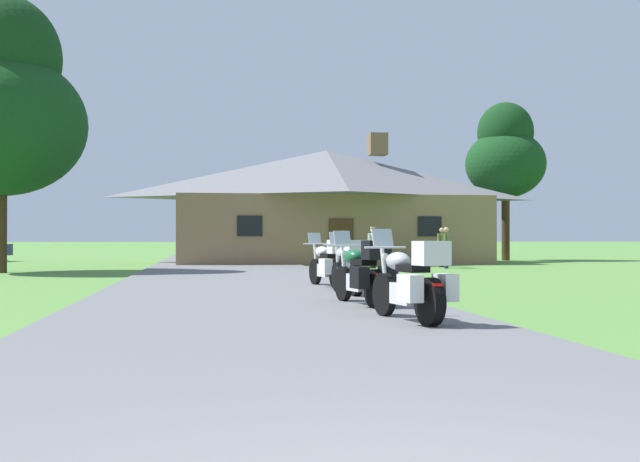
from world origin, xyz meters
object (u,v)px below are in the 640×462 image
motorcycle_silver_nearest_to_camera (413,283)px  tree_left_near (1,104)px  motorcycle_white_farthest_in_row (329,264)px  bystander_olive_shirt_near_lodge (442,245)px  tree_right_of_lodge (505,155)px  bystander_white_shirt_beside_signpost (373,245)px  motorcycle_green_second_in_row (364,273)px  bystander_olive_shirt_by_tree (446,245)px  motorcycle_silver_third_in_row (348,267)px

motorcycle_silver_nearest_to_camera → tree_left_near: tree_left_near is taller
motorcycle_white_farthest_in_row → bystander_olive_shirt_near_lodge: (6.89, 13.39, 0.32)m
motorcycle_silver_nearest_to_camera → tree_right_of_lodge: (13.39, 30.50, 5.19)m
bystander_olive_shirt_near_lodge → bystander_white_shirt_beside_signpost: 3.26m
bystander_olive_shirt_near_lodge → tree_left_near: size_ratio=0.17×
motorcycle_silver_nearest_to_camera → bystander_olive_shirt_near_lodge: 22.50m
bystander_white_shirt_beside_signpost → motorcycle_green_second_in_row: bearing=41.0°
motorcycle_green_second_in_row → bystander_olive_shirt_by_tree: 18.48m
motorcycle_silver_third_in_row → bystander_olive_shirt_near_lodge: size_ratio=1.25×
bystander_olive_shirt_near_lodge → motorcycle_green_second_in_row: bearing=-149.5°
motorcycle_white_farthest_in_row → bystander_olive_shirt_by_tree: bystander_olive_shirt_by_tree is taller
bystander_white_shirt_beside_signpost → motorcycle_silver_third_in_row: bearing=39.6°
motorcycle_white_farthest_in_row → tree_right_of_lodge: size_ratio=0.24×
motorcycle_silver_nearest_to_camera → motorcycle_silver_third_in_row: bearing=77.5°
motorcycle_green_second_in_row → motorcycle_silver_third_in_row: size_ratio=0.99×
motorcycle_silver_nearest_to_camera → bystander_white_shirt_beside_signpost: bystander_white_shirt_beside_signpost is taller
motorcycle_green_second_in_row → bystander_olive_shirt_near_lodge: (7.10, 18.57, 0.32)m
motorcycle_silver_nearest_to_camera → tree_left_near: bearing=107.1°
motorcycle_white_farthest_in_row → motorcycle_green_second_in_row: bearing=-104.7°
bystander_white_shirt_beside_signpost → bystander_olive_shirt_near_lodge: bearing=158.4°
motorcycle_white_farthest_in_row → bystander_white_shirt_beside_signpost: 13.10m
motorcycle_silver_third_in_row → bystander_olive_shirt_by_tree: bystander_olive_shirt_by_tree is taller
motorcycle_green_second_in_row → bystander_white_shirt_beside_signpost: bearing=65.8°
motorcycle_white_farthest_in_row → bystander_olive_shirt_by_tree: 13.70m
bystander_olive_shirt_near_lodge → tree_right_of_lodge: 12.16m
tree_right_of_lodge → bystander_olive_shirt_near_lodge: bearing=-125.2°
motorcycle_silver_nearest_to_camera → motorcycle_silver_third_in_row: same height
tree_left_near → motorcycle_white_farthest_in_row: bearing=-45.7°
motorcycle_silver_third_in_row → motorcycle_white_farthest_in_row: bearing=84.7°
bystander_white_shirt_beside_signpost → tree_left_near: (-13.86, -2.17, 5.00)m
tree_right_of_lodge → bystander_olive_shirt_by_tree: bearing=-122.4°
motorcycle_white_farthest_in_row → tree_left_near: (-10.12, 10.38, 5.34)m
motorcycle_green_second_in_row → motorcycle_white_farthest_in_row: 5.19m
motorcycle_green_second_in_row → bystander_olive_shirt_by_tree: bearing=56.6°
motorcycle_green_second_in_row → tree_left_near: tree_left_near is taller
motorcycle_green_second_in_row → tree_left_near: (-9.91, 15.56, 5.34)m
bystander_olive_shirt_near_lodge → tree_left_near: 17.99m
motorcycle_silver_nearest_to_camera → tree_right_of_lodge: tree_right_of_lodge is taller
motorcycle_white_farthest_in_row → bystander_olive_shirt_near_lodge: size_ratio=1.24×
motorcycle_silver_nearest_to_camera → motorcycle_white_farthest_in_row: 8.00m
bystander_white_shirt_beside_signpost → motorcycle_white_farthest_in_row: bearing=36.9°
motorcycle_green_second_in_row → motorcycle_white_farthest_in_row: (0.20, 5.18, 0.00)m
motorcycle_silver_nearest_to_camera → motorcycle_green_second_in_row: 2.82m
tree_left_near → tree_right_of_lodge: bearing=27.4°
motorcycle_silver_nearest_to_camera → motorcycle_white_farthest_in_row: bearing=77.9°
motorcycle_green_second_in_row → motorcycle_silver_third_in_row: (0.21, 2.69, 0.01)m
bystander_olive_shirt_near_lodge → motorcycle_silver_third_in_row: bearing=-152.0°
motorcycle_white_farthest_in_row → tree_right_of_lodge: bearing=46.9°
motorcycle_silver_third_in_row → bystander_white_shirt_beside_signpost: size_ratio=1.24×
tree_left_near → bystander_olive_shirt_by_tree: bearing=5.5°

